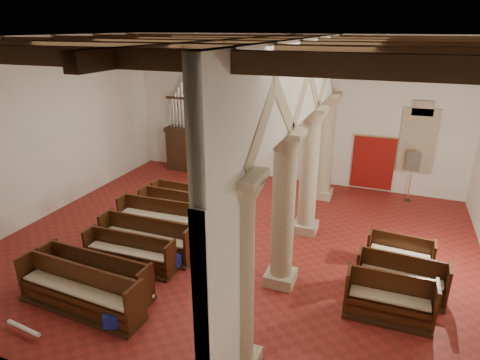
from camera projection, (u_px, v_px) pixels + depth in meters
name	position (u px, v px, depth m)	size (l,w,h in m)	color
floor	(237.00, 243.00, 12.40)	(14.00, 14.00, 0.00)	maroon
ceiling	(237.00, 37.00, 10.25)	(14.00, 14.00, 0.00)	black
wall_back	(290.00, 111.00, 16.55)	(14.00, 0.02, 6.00)	white
wall_front	(93.00, 255.00, 6.10)	(14.00, 0.02, 6.00)	white
wall_left	(46.00, 128.00, 13.67)	(0.02, 12.00, 6.00)	white
ceiling_beams	(237.00, 45.00, 10.31)	(13.80, 11.80, 0.30)	#301D0F
arcade	(301.00, 136.00, 10.52)	(0.90, 11.90, 6.00)	#C5B992
window_back	(418.00, 141.00, 15.15)	(1.00, 0.03, 2.20)	#2D6654
pipe_organ	(189.00, 141.00, 18.21)	(2.10, 0.85, 4.40)	#301D0F
lectern	(202.00, 166.00, 17.71)	(0.55, 0.57, 1.18)	#3C1F13
dossal_curtain	(373.00, 163.00, 15.97)	(1.80, 0.07, 2.17)	#9F1B11
processional_banner	(410.00, 182.00, 15.13)	(0.48, 0.61, 2.09)	#301D0F
hymnal_box_a	(112.00, 320.00, 8.76)	(0.33, 0.27, 0.33)	#14158F
hymnal_box_b	(174.00, 260.00, 10.97)	(0.35, 0.28, 0.35)	navy
hymnal_box_c	(201.00, 233.00, 12.49)	(0.29, 0.24, 0.29)	#15148C
tube_heater_a	(24.00, 328.00, 8.66)	(0.10, 0.10, 0.97)	white
tube_heater_b	(134.00, 297.00, 9.67)	(0.10, 0.10, 1.00)	white
nave_pew_0	(80.00, 297.00, 9.34)	(3.31, 0.91, 1.12)	#301D0F
nave_pew_1	(96.00, 280.00, 9.98)	(3.07, 0.79, 1.06)	#301D0F
nave_pew_2	(130.00, 257.00, 11.01)	(2.64, 0.74, 0.99)	#301D0F
nave_pew_3	(147.00, 243.00, 11.62)	(2.87, 0.78, 1.13)	#301D0F
nave_pew_4	(162.00, 222.00, 12.93)	(2.93, 0.83, 1.08)	#301D0F
nave_pew_5	(183.00, 214.00, 13.44)	(3.08, 0.82, 1.11)	#301D0F
nave_pew_6	(189.00, 203.00, 14.34)	(2.85, 0.78, 1.00)	#301D0F
aisle_pew_0	(388.00, 304.00, 9.07)	(1.94, 0.77, 1.11)	#301D0F
aisle_pew_1	(400.00, 283.00, 9.87)	(2.13, 0.79, 1.06)	#301D0F
aisle_pew_2	(399.00, 258.00, 10.97)	(1.75, 0.76, 0.97)	#301D0F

